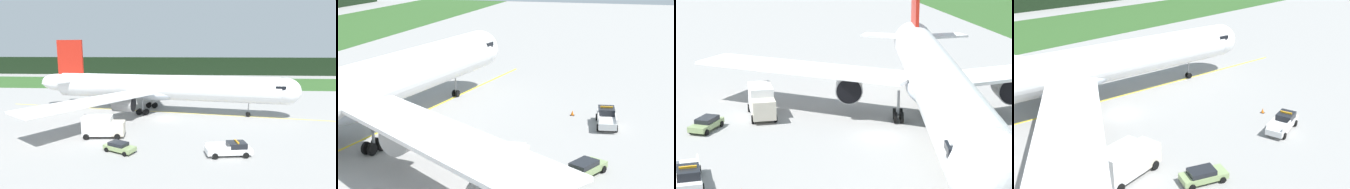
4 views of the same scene
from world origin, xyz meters
The scene contains 7 objects.
ground centered at (0.00, 0.00, 0.00)m, with size 320.00×320.00×0.00m, color gray.
taxiway_centerline_main centered at (-1.01, 5.78, 0.00)m, with size 74.38×0.30×0.01m, color yellow.
airliner centered at (-1.88, 5.92, 5.19)m, with size 56.06×52.99×15.30m.
ops_pickup_truck centered at (9.72, -17.35, 0.90)m, with size 5.94×2.86×1.94m.
catering_truck centered at (-8.63, -11.39, 1.76)m, with size 6.42×3.15×3.50m.
staff_car centered at (-4.65, -17.02, 0.70)m, with size 4.65×3.49×1.30m.
apron_cone centered at (12.34, -13.16, 0.30)m, with size 0.49×0.49×0.62m.
Camera 2 is at (-46.93, -22.31, 18.25)m, focal length 56.90 mm.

